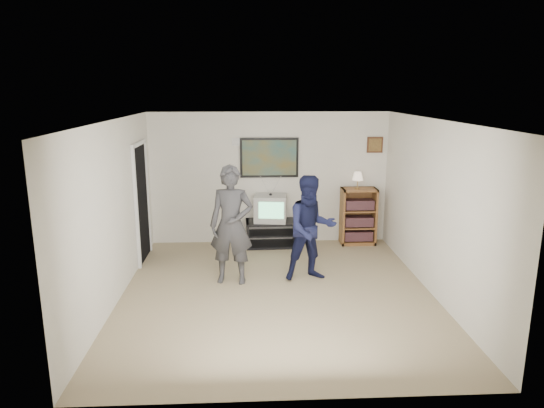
{
  "coord_description": "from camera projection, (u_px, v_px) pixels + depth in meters",
  "views": [
    {
      "loc": [
        -0.4,
        -6.57,
        2.91
      ],
      "look_at": [
        -0.03,
        0.81,
        1.15
      ],
      "focal_mm": 32.0,
      "sensor_mm": 36.0,
      "label": 1
    }
  ],
  "objects": [
    {
      "name": "small_picture",
      "position": [
        375.0,
        145.0,
        9.15
      ],
      "size": [
        0.3,
        0.03,
        0.3
      ],
      "primitive_type": "cube",
      "color": "#3F2314",
      "rests_on": "room_shell"
    },
    {
      "name": "crt_television",
      "position": [
        271.0,
        208.0,
        9.07
      ],
      "size": [
        0.64,
        0.57,
        0.5
      ],
      "primitive_type": null,
      "rotation": [
        0.0,
        0.0,
        -0.13
      ],
      "color": "#AFAEA9",
      "rests_on": "media_stand"
    },
    {
      "name": "doorway",
      "position": [
        141.0,
        203.0,
        8.29
      ],
      "size": [
        0.03,
        0.85,
        2.0
      ],
      "primitive_type": "cube",
      "color": "black",
      "rests_on": "room_shell"
    },
    {
      "name": "poster",
      "position": [
        269.0,
        158.0,
        9.1
      ],
      "size": [
        1.1,
        0.03,
        0.75
      ],
      "primitive_type": "cube",
      "color": "black",
      "rests_on": "room_shell"
    },
    {
      "name": "table_lamp",
      "position": [
        358.0,
        180.0,
        9.05
      ],
      "size": [
        0.2,
        0.2,
        0.32
      ],
      "primitive_type": null,
      "color": "beige",
      "rests_on": "bookshelf"
    },
    {
      "name": "bookshelf",
      "position": [
        358.0,
        216.0,
        9.25
      ],
      "size": [
        0.66,
        0.38,
        1.08
      ],
      "primitive_type": null,
      "color": "brown",
      "rests_on": "room_shell"
    },
    {
      "name": "air_vent",
      "position": [
        240.0,
        142.0,
        9.01
      ],
      "size": [
        0.28,
        0.02,
        0.14
      ],
      "primitive_type": "cube",
      "color": "white",
      "rests_on": "room_shell"
    },
    {
      "name": "person_short",
      "position": [
        311.0,
        228.0,
        7.43
      ],
      "size": [
        0.9,
        0.75,
        1.65
      ],
      "primitive_type": "imported",
      "rotation": [
        0.0,
        0.0,
        0.17
      ],
      "color": "#131636",
      "rests_on": "room_shell"
    },
    {
      "name": "controller_right",
      "position": [
        309.0,
        210.0,
        7.57
      ],
      "size": [
        0.08,
        0.14,
        0.04
      ],
      "primitive_type": "cube",
      "rotation": [
        0.0,
        0.0,
        0.32
      ],
      "color": "white",
      "rests_on": "person_short"
    },
    {
      "name": "media_stand",
      "position": [
        272.0,
        233.0,
        9.19
      ],
      "size": [
        0.99,
        0.57,
        0.48
      ],
      "rotation": [
        0.0,
        0.0,
        0.03
      ],
      "color": "black",
      "rests_on": "room_shell"
    },
    {
      "name": "person_tall",
      "position": [
        231.0,
        225.0,
        7.31
      ],
      "size": [
        0.72,
        0.52,
        1.82
      ],
      "primitive_type": "imported",
      "rotation": [
        0.0,
        0.0,
        -0.13
      ],
      "color": "#323235",
      "rests_on": "room_shell"
    },
    {
      "name": "room_shell",
      "position": [
        276.0,
        205.0,
        7.12
      ],
      "size": [
        4.51,
        5.0,
        2.51
      ],
      "color": "#96815F",
      "rests_on": "ground"
    },
    {
      "name": "controller_left",
      "position": [
        231.0,
        199.0,
        7.47
      ],
      "size": [
        0.09,
        0.13,
        0.04
      ],
      "primitive_type": "cube",
      "rotation": [
        0.0,
        0.0,
        -0.41
      ],
      "color": "white",
      "rests_on": "person_tall"
    }
  ]
}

